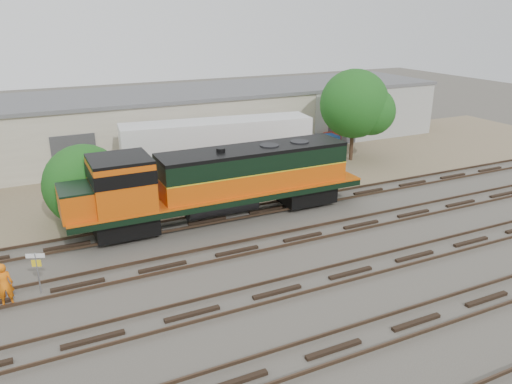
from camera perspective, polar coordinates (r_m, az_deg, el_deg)
name	(u,v)px	position (r m, az deg, el deg)	size (l,w,h in m)	color
ground	(249,265)	(25.22, -0.80, -8.29)	(140.00, 140.00, 0.00)	#47423A
dirt_strip	(166,179)	(38.29, -10.29, 1.47)	(80.00, 16.00, 0.02)	#726047
tracks	(277,292)	(22.85, 2.44, -11.32)	(80.00, 20.40, 0.28)	black
warehouse	(139,124)	(45.12, -13.25, 7.55)	(58.40, 10.40, 5.30)	beige
locomotive	(216,181)	(29.57, -4.54, 1.24)	(18.11, 3.18, 4.35)	black
sign_post	(37,265)	(24.21, -23.77, -7.68)	(0.78, 0.33, 2.01)	gray
worker	(4,284)	(24.13, -26.83, -9.39)	(0.72, 0.47, 1.97)	orange
semi_trailer	(222,141)	(37.72, -3.89, 5.79)	(14.41, 4.51, 4.36)	silver
dumpster_blue	(328,143)	(45.53, 8.21, 5.52)	(1.60, 1.50, 1.50)	navy
dumpster_red	(332,141)	(46.78, 8.64, 5.82)	(1.50, 1.40, 1.40)	maroon
tree_mid	(90,187)	(31.45, -18.44, 0.53)	(5.14, 4.89, 4.89)	#382619
tree_east	(359,106)	(42.37, 11.65, 9.64)	(5.92, 5.64, 7.62)	#382619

